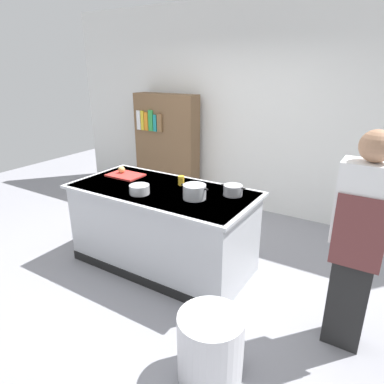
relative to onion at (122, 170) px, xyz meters
name	(u,v)px	position (x,y,z in m)	size (l,w,h in m)	color
ground_plane	(164,263)	(0.70, -0.16, -0.96)	(10.00, 10.00, 0.00)	gray
back_wall	(245,110)	(0.70, 1.94, 0.54)	(6.40, 0.12, 3.00)	white
counter_island	(163,226)	(0.70, -0.16, -0.49)	(1.98, 0.98, 0.90)	#B7BABF
cutting_board	(125,175)	(0.08, -0.03, -0.05)	(0.40, 0.28, 0.02)	red
onion	(122,170)	(0.00, 0.00, 0.00)	(0.08, 0.08, 0.08)	tan
stock_pot	(194,192)	(1.14, -0.22, 0.01)	(0.29, 0.22, 0.14)	#B7BABF
sauce_pan	(233,190)	(1.41, 0.06, -0.01)	(0.26, 0.19, 0.10)	#99999E
mixing_bowl	(139,189)	(0.60, -0.39, -0.01)	(0.20, 0.20, 0.09)	#B7BABF
juice_cup	(181,181)	(0.81, 0.05, -0.01)	(0.07, 0.07, 0.10)	yellow
trash_bin	(210,346)	(1.86, -1.18, -0.71)	(0.47, 0.47, 0.51)	silver
person_chef	(359,241)	(2.61, -0.34, -0.05)	(0.38, 0.25, 1.72)	black
bookshelf	(167,147)	(-0.53, 1.64, -0.11)	(1.10, 0.31, 1.70)	brown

